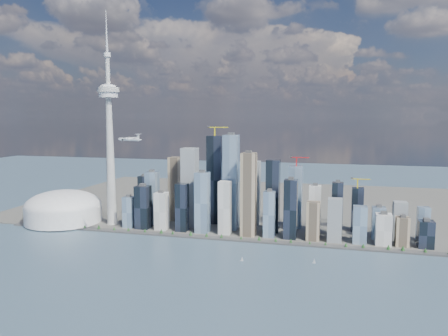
% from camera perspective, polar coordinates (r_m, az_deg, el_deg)
% --- Properties ---
extents(ground, '(4000.00, 4000.00, 0.00)m').
position_cam_1_polar(ground, '(816.56, -6.10, -13.90)').
color(ground, '#35515C').
rests_on(ground, ground).
extents(seawall, '(1100.00, 22.00, 4.00)m').
position_cam_1_polar(seawall, '(1041.81, -1.22, -9.14)').
color(seawall, '#383838').
rests_on(seawall, ground).
extents(land, '(1400.00, 900.00, 3.00)m').
position_cam_1_polar(land, '(1468.40, 3.54, -4.48)').
color(land, '#4C4C47').
rests_on(land, ground).
extents(shoreline_trees, '(960.53, 7.20, 8.80)m').
position_cam_1_polar(shoreline_trees, '(1039.97, -1.22, -8.78)').
color(shoreline_trees, '#3F2D1E').
rests_on(shoreline_trees, seawall).
extents(skyscraper_cluster, '(736.00, 142.00, 259.91)m').
position_cam_1_polar(skyscraper_cluster, '(1092.17, 3.03, -4.16)').
color(skyscraper_cluster, black).
rests_on(skyscraper_cluster, land).
extents(needle_tower, '(56.00, 56.00, 550.50)m').
position_cam_1_polar(needle_tower, '(1174.05, -14.71, 4.02)').
color(needle_tower, '#9D9C98').
rests_on(needle_tower, land).
extents(dome_stadium, '(200.00, 200.00, 86.00)m').
position_cam_1_polar(dome_stadium, '(1263.51, -20.24, -4.98)').
color(dome_stadium, silver).
rests_on(dome_stadium, land).
extents(airplane, '(61.82, 54.98, 15.14)m').
position_cam_1_polar(airplane, '(956.73, -12.26, 3.72)').
color(airplane, white).
rests_on(airplane, ground).
extents(sailboat_west, '(7.11, 3.16, 9.83)m').
position_cam_1_polar(sailboat_west, '(891.84, 2.36, -11.84)').
color(sailboat_west, silver).
rests_on(sailboat_west, ground).
extents(sailboat_east, '(7.30, 3.42, 10.12)m').
position_cam_1_polar(sailboat_east, '(894.93, 11.69, -11.90)').
color(sailboat_east, silver).
rests_on(sailboat_east, ground).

